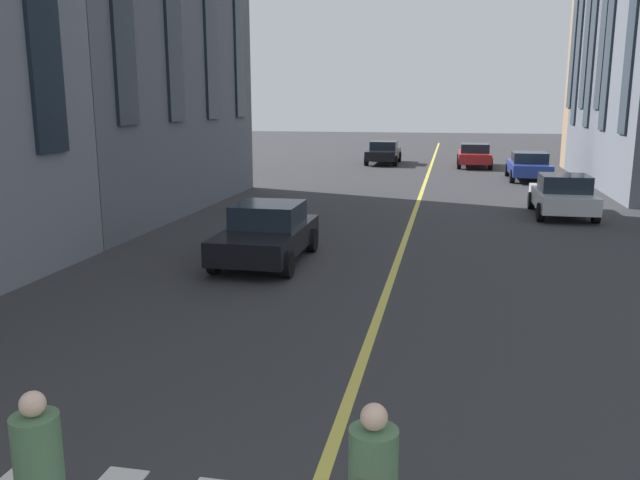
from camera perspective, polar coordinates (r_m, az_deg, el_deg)
name	(u,v)px	position (r m, az deg, el deg)	size (l,w,h in m)	color
lane_centre_line	(413,217)	(21.84, 8.20, 2.04)	(80.00, 0.16, 0.01)	#D8C64C
car_silver_parked_b	(563,195)	(23.23, 20.62, 3.72)	(3.90, 1.89, 1.40)	#B7BABF
car_red_parked_a	(474,155)	(39.27, 13.45, 7.30)	(4.40, 1.95, 1.37)	#B21E1E
car_black_mid	(267,233)	(15.51, -4.70, 0.61)	(3.90, 1.89, 1.40)	black
car_blue_far	(529,166)	(33.42, 17.91, 6.26)	(4.40, 1.95, 1.37)	navy
car_black_oncoming	(384,152)	(40.46, 5.63, 7.71)	(4.40, 1.95, 1.37)	black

